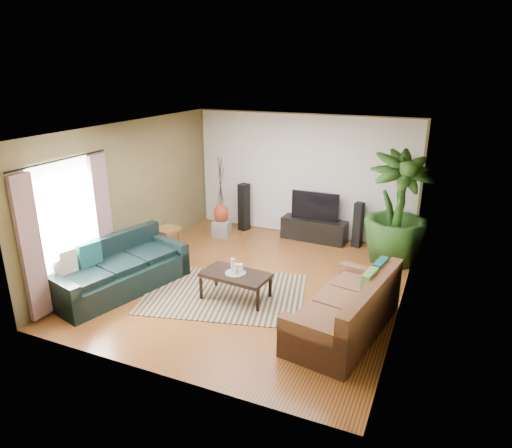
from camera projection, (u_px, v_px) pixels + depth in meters
The scene contains 28 objects.
floor at pixel (251, 283), 8.06m from camera, with size 5.50×5.50×0.00m, color #995927.
ceiling at pixel (251, 129), 7.17m from camera, with size 5.50×5.50×0.00m, color white.
wall_back at pixel (302, 176), 9.99m from camera, with size 5.00×5.00×0.00m, color brown.
wall_front at pixel (153, 277), 5.23m from camera, with size 5.00×5.00×0.00m, color brown.
wall_left at pixel (130, 195), 8.56m from camera, with size 5.50×5.50×0.00m, color brown.
wall_right at pixel (407, 231), 6.67m from camera, with size 5.50×5.50×0.00m, color brown.
backwall_panel at pixel (302, 176), 9.98m from camera, with size 4.90×4.90×0.00m, color white.
window_pane at pixel (65, 217), 7.15m from camera, with size 1.80×1.80×0.00m, color white.
curtain_near at pixel (31, 249), 6.56m from camera, with size 0.08×0.35×2.20m, color gray.
curtain_far at pixel (103, 218), 7.86m from camera, with size 0.08×0.35×2.20m, color gray.
curtain_rod at pixel (60, 160), 6.83m from camera, with size 0.03×0.03×1.90m, color black.
sofa_left at pixel (119, 267), 7.71m from camera, with size 2.32×0.99×0.85m, color black.
sofa_right at pixel (344, 305), 6.48m from camera, with size 2.14×0.96×0.85m, color brown.
area_rug at pixel (225, 293), 7.70m from camera, with size 2.64×1.87×0.01m, color tan.
coffee_table at pixel (236, 286), 7.48m from camera, with size 1.09×0.60×0.45m, color black.
candle_tray at pixel (235, 273), 7.41m from camera, with size 0.34×0.34×0.01m, color gray.
candle_tall at pixel (233, 265), 7.42m from camera, with size 0.07×0.07×0.22m, color beige.
candle_mid at pixel (237, 269), 7.33m from camera, with size 0.07×0.07×0.17m, color beige.
candle_short at pixel (241, 268), 7.41m from camera, with size 0.07×0.07×0.14m, color white.
tv_stand at pixel (314, 230), 10.00m from camera, with size 1.42×0.43×0.47m, color black.
television at pixel (315, 206), 9.82m from camera, with size 1.04×0.06×0.62m, color black.
speaker_left at pixel (244, 207), 10.53m from camera, with size 0.20×0.22×1.10m, color black.
speaker_right at pixel (358, 225), 9.56m from camera, with size 0.17×0.19×0.97m, color black.
potted_plant at pixel (397, 209), 8.61m from camera, with size 1.21×1.21×2.16m, color #204416.
plant_pot at pixel (392, 254), 8.91m from camera, with size 0.40×0.40×0.31m, color black.
pedestal at pixel (222, 228), 10.25m from camera, with size 0.36×0.36×0.36m, color gray.
vase at pixel (221, 214), 10.13m from camera, with size 0.33×0.33×0.46m, color maroon.
side_table at pixel (167, 239), 9.47m from camera, with size 0.44×0.44×0.47m, color #985D31.
Camera 1 is at (2.98, -6.63, 3.64)m, focal length 32.00 mm.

